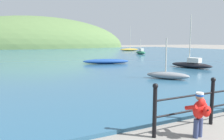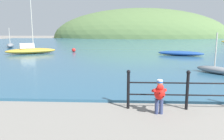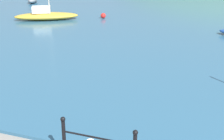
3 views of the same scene
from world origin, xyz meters
The scene contains 8 objects.
water centered at (0.00, 32.00, 0.05)m, with size 80.00×60.00×0.10m, color #2D5B7A.
far_hillside centered at (0.00, 70.72, 0.00)m, with size 59.13×32.52×19.58m.
child_in_coat centered at (-4.99, 1.07, 0.61)m, with size 0.39×0.54×1.00m.
boat_green_fishing centered at (-1.03, 6.80, 0.31)m, with size 1.90×2.09×2.16m.
boat_far_left centered at (-0.68, 15.48, 0.31)m, with size 4.25×2.45×0.42m.
boat_mid_harbor centered at (14.82, 37.75, 0.36)m, with size 4.21×1.56×5.05m.
boat_twin_mast centered at (3.85, 9.89, 0.37)m, with size 1.90×3.36×3.93m.
boat_far_right centered at (10.03, 26.15, 0.41)m, with size 1.03×2.52×2.47m.
Camera 1 is at (-8.69, -2.19, 2.09)m, focal length 35.00 mm.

